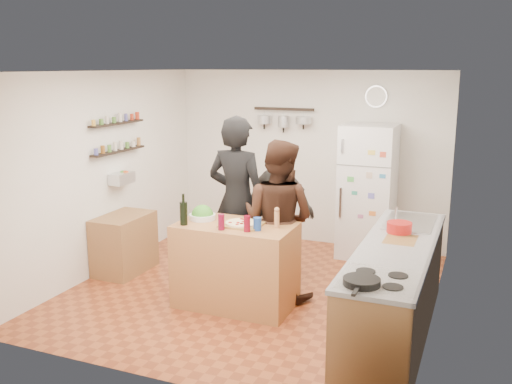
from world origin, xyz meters
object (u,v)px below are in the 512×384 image
at_px(pepper_mill, 277,220).
at_px(red_bowl, 399,227).
at_px(person_left, 237,201).
at_px(prep_island, 236,265).
at_px(salt_canister, 257,224).
at_px(skillet, 362,282).
at_px(salad_bowl, 202,217).
at_px(counter_run, 395,292).
at_px(wall_clock, 376,96).
at_px(person_back, 279,209).
at_px(fridge, 367,191).
at_px(wine_bottle, 184,214).
at_px(side_table, 124,244).
at_px(person_center, 278,219).

relative_size(pepper_mill, red_bowl, 0.69).
distance_m(person_left, red_bowl, 1.93).
relative_size(prep_island, salt_canister, 9.30).
bearing_deg(skillet, salad_bowl, 148.03).
xyz_separation_m(prep_island, counter_run, (1.71, -0.10, -0.01)).
distance_m(red_bowl, wall_clock, 2.60).
bearing_deg(skillet, red_bowl, 88.14).
bearing_deg(person_back, salad_bowl, 77.89).
height_order(person_left, counter_run, person_left).
bearing_deg(salad_bowl, red_bowl, 7.54).
bearing_deg(red_bowl, person_back, 153.56).
bearing_deg(counter_run, person_left, 160.38).
distance_m(counter_run, red_bowl, 0.67).
bearing_deg(salt_canister, person_left, 127.30).
bearing_deg(fridge, prep_island, -113.56).
height_order(prep_island, red_bowl, red_bowl).
bearing_deg(prep_island, fridge, 66.44).
relative_size(wine_bottle, person_back, 0.15).
height_order(salad_bowl, side_table, salad_bowl).
bearing_deg(salt_canister, person_back, 99.42).
relative_size(wine_bottle, side_table, 0.31).
distance_m(counter_run, wall_clock, 3.22).
height_order(salad_bowl, salt_canister, salt_canister).
relative_size(salad_bowl, wine_bottle, 1.18).
bearing_deg(person_back, red_bowl, 167.62).
bearing_deg(wine_bottle, red_bowl, 14.17).
height_order(salad_bowl, skillet, skillet).
distance_m(salt_canister, side_table, 2.19).
bearing_deg(salt_canister, wall_clock, 76.02).
height_order(salad_bowl, person_left, person_left).
xyz_separation_m(counter_run, red_bowl, (-0.05, 0.42, 0.52)).
bearing_deg(salt_canister, counter_run, 0.89).
height_order(wall_clock, side_table, wall_clock).
height_order(wine_bottle, wall_clock, wall_clock).
bearing_deg(wall_clock, person_left, -122.04).
relative_size(salad_bowl, wall_clock, 0.96).
bearing_deg(person_back, side_table, 34.79).
xyz_separation_m(red_bowl, side_table, (-3.39, 0.09, -0.61)).
relative_size(pepper_mill, skillet, 0.60).
bearing_deg(side_table, person_left, 7.29).
bearing_deg(salad_bowl, wine_bottle, -106.50).
distance_m(prep_island, red_bowl, 1.77).
xyz_separation_m(person_left, wall_clock, (1.21, 1.93, 1.14)).
bearing_deg(person_left, person_back, -120.95).
height_order(person_back, side_table, person_back).
bearing_deg(pepper_mill, counter_run, -6.70).
xyz_separation_m(pepper_mill, salt_canister, (-0.15, -0.17, -0.02)).
height_order(pepper_mill, person_center, person_center).
bearing_deg(person_back, wall_clock, -107.06).
height_order(person_left, red_bowl, person_left).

